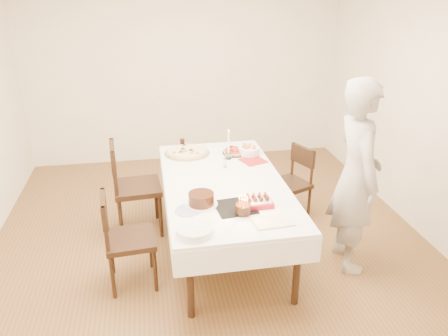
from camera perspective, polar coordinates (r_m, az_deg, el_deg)
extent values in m
plane|color=brown|center=(4.59, -1.53, -10.10)|extent=(5.00, 5.00, 0.00)
cube|color=#F6E9CE|center=(6.42, -5.16, 12.74)|extent=(4.50, 0.04, 2.70)
cube|color=#F6E9CE|center=(1.84, 10.54, -17.47)|extent=(4.50, 0.04, 2.70)
cube|color=#F6E9CE|center=(4.86, 25.72, 6.98)|extent=(0.04, 5.00, 2.70)
cube|color=white|center=(4.38, 0.00, -6.17)|extent=(1.93, 2.42, 0.75)
imported|color=#B4AFAA|center=(4.09, 16.85, -1.13)|extent=(0.49, 0.69, 1.81)
cylinder|color=beige|center=(4.86, -4.85, 2.08)|extent=(0.66, 0.66, 0.04)
cylinder|color=red|center=(4.87, 1.45, 2.18)|extent=(0.36, 0.36, 0.04)
cube|color=#B21E1E|center=(4.68, 3.82, 0.94)|extent=(0.32, 0.32, 0.01)
cylinder|color=white|center=(4.83, 3.25, 2.27)|extent=(0.28, 0.28, 0.08)
cylinder|color=white|center=(4.66, 0.60, 3.16)|extent=(0.10, 0.10, 0.34)
cylinder|color=black|center=(5.05, -5.46, 3.25)|extent=(0.06, 0.06, 0.10)
cylinder|color=black|center=(3.75, -2.99, -4.09)|extent=(0.36, 0.36, 0.11)
cube|color=black|center=(3.74, 1.46, -5.16)|extent=(0.36, 0.36, 0.01)
cylinder|color=#3A1C10|center=(3.60, 2.52, -4.85)|extent=(0.13, 0.13, 0.14)
cube|color=beige|center=(3.55, 6.34, -7.01)|extent=(0.33, 0.23, 0.03)
cylinder|color=white|center=(3.37, -3.85, -8.13)|extent=(0.31, 0.31, 0.06)
cylinder|color=white|center=(3.70, -4.75, -5.52)|extent=(0.29, 0.29, 0.01)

